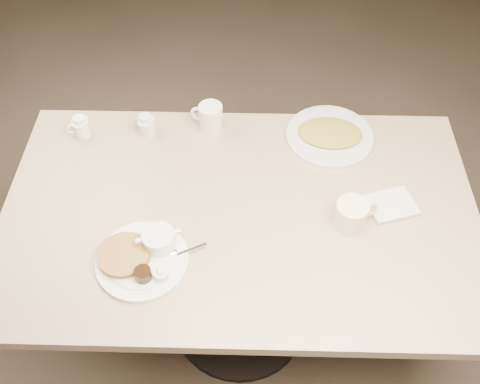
{
  "coord_description": "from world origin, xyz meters",
  "views": [
    {
      "loc": [
        0.02,
        -0.99,
        2.07
      ],
      "look_at": [
        0.0,
        0.02,
        0.82
      ],
      "focal_mm": 39.34,
      "sensor_mm": 36.0,
      "label": 1
    }
  ],
  "objects_px": {
    "coffee_mug_near": "(352,214)",
    "coffee_mug_far": "(210,117)",
    "creamer_left": "(81,127)",
    "diner_table": "(240,241)",
    "main_plate": "(143,255)",
    "hash_plate": "(330,135)",
    "creamer_right": "(146,125)"
  },
  "relations": [
    {
      "from": "diner_table",
      "to": "creamer_left",
      "type": "relative_size",
      "value": 17.86
    },
    {
      "from": "coffee_mug_near",
      "to": "coffee_mug_far",
      "type": "relative_size",
      "value": 1.16
    },
    {
      "from": "coffee_mug_far",
      "to": "creamer_right",
      "type": "xyz_separation_m",
      "value": [
        -0.22,
        -0.03,
        -0.01
      ]
    },
    {
      "from": "coffee_mug_near",
      "to": "creamer_left",
      "type": "bearing_deg",
      "value": 158.05
    },
    {
      "from": "main_plate",
      "to": "creamer_left",
      "type": "height_order",
      "value": "creamer_left"
    },
    {
      "from": "coffee_mug_far",
      "to": "creamer_right",
      "type": "height_order",
      "value": "coffee_mug_far"
    },
    {
      "from": "diner_table",
      "to": "main_plate",
      "type": "xyz_separation_m",
      "value": [
        -0.28,
        -0.18,
        0.19
      ]
    },
    {
      "from": "main_plate",
      "to": "coffee_mug_near",
      "type": "distance_m",
      "value": 0.63
    },
    {
      "from": "hash_plate",
      "to": "coffee_mug_far",
      "type": "bearing_deg",
      "value": 174.48
    },
    {
      "from": "main_plate",
      "to": "coffee_mug_far",
      "type": "height_order",
      "value": "coffee_mug_far"
    },
    {
      "from": "creamer_left",
      "to": "hash_plate",
      "type": "relative_size",
      "value": 0.25
    },
    {
      "from": "main_plate",
      "to": "creamer_left",
      "type": "xyz_separation_m",
      "value": [
        -0.29,
        0.51,
        0.01
      ]
    },
    {
      "from": "coffee_mug_near",
      "to": "diner_table",
      "type": "bearing_deg",
      "value": 173.67
    },
    {
      "from": "creamer_right",
      "to": "hash_plate",
      "type": "height_order",
      "value": "creamer_right"
    },
    {
      "from": "diner_table",
      "to": "hash_plate",
      "type": "xyz_separation_m",
      "value": [
        0.31,
        0.33,
        0.18
      ]
    },
    {
      "from": "coffee_mug_far",
      "to": "hash_plate",
      "type": "distance_m",
      "value": 0.43
    },
    {
      "from": "creamer_right",
      "to": "diner_table",
      "type": "bearing_deg",
      "value": -45.36
    },
    {
      "from": "coffee_mug_near",
      "to": "creamer_right",
      "type": "bearing_deg",
      "value": 150.77
    },
    {
      "from": "diner_table",
      "to": "creamer_right",
      "type": "relative_size",
      "value": 17.71
    },
    {
      "from": "main_plate",
      "to": "coffee_mug_far",
      "type": "distance_m",
      "value": 0.58
    },
    {
      "from": "coffee_mug_near",
      "to": "coffee_mug_far",
      "type": "height_order",
      "value": "coffee_mug_far"
    },
    {
      "from": "creamer_left",
      "to": "creamer_right",
      "type": "distance_m",
      "value": 0.23
    },
    {
      "from": "creamer_left",
      "to": "hash_plate",
      "type": "xyz_separation_m",
      "value": [
        0.87,
        0.0,
        -0.02
      ]
    },
    {
      "from": "coffee_mug_far",
      "to": "hash_plate",
      "type": "xyz_separation_m",
      "value": [
        0.42,
        -0.04,
        -0.04
      ]
    },
    {
      "from": "diner_table",
      "to": "coffee_mug_near",
      "type": "relative_size",
      "value": 10.02
    },
    {
      "from": "diner_table",
      "to": "hash_plate",
      "type": "distance_m",
      "value": 0.49
    },
    {
      "from": "coffee_mug_far",
      "to": "diner_table",
      "type": "bearing_deg",
      "value": -72.97
    },
    {
      "from": "diner_table",
      "to": "creamer_left",
      "type": "height_order",
      "value": "creamer_left"
    },
    {
      "from": "diner_table",
      "to": "creamer_right",
      "type": "xyz_separation_m",
      "value": [
        -0.34,
        0.34,
        0.21
      ]
    },
    {
      "from": "coffee_mug_near",
      "to": "coffee_mug_far",
      "type": "bearing_deg",
      "value": 137.94
    },
    {
      "from": "creamer_left",
      "to": "creamer_right",
      "type": "relative_size",
      "value": 0.99
    },
    {
      "from": "coffee_mug_far",
      "to": "hash_plate",
      "type": "relative_size",
      "value": 0.39
    }
  ]
}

